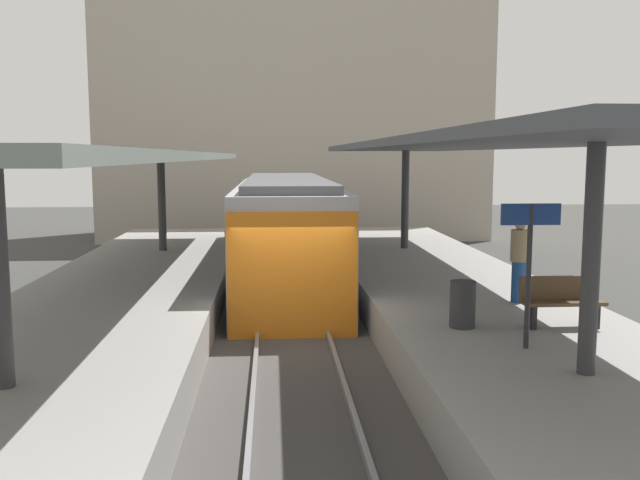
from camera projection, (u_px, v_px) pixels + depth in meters
The scene contains 14 objects.
ground_plane at pixel (293, 349), 13.84m from camera, with size 80.00×80.00×0.00m, color #383835.
platform_left at pixel (103, 328), 13.51m from camera, with size 4.40×28.00×1.00m, color gray.
platform_right at pixel (476, 322), 14.05m from camera, with size 4.40×28.00×1.00m, color gray.
track_ballast at pixel (293, 344), 13.83m from camera, with size 3.20×28.00×0.20m, color #423F3D.
rail_near_side at pixel (258, 337), 13.76m from camera, with size 0.08×28.00×0.14m, color slate.
rail_far_side at pixel (328, 335), 13.86m from camera, with size 0.08×28.00×0.14m, color slate.
commuter_train at pixel (286, 233), 19.47m from camera, with size 2.78×11.73×3.10m.
canopy_left at pixel (113, 158), 14.48m from camera, with size 4.18×21.00×2.99m.
canopy_right at pixel (462, 146), 14.99m from camera, with size 4.18×21.00×3.25m.
platform_bench at pixel (562, 300), 11.61m from camera, with size 1.40×0.41×0.86m.
platform_sign at pixel (530, 243), 10.14m from camera, with size 0.90×0.08×2.21m.
litter_bin at pixel (463, 304), 11.56m from camera, with size 0.44×0.44×0.80m, color #2D2D30.
passenger_near_bench at pixel (519, 259), 13.51m from camera, with size 0.36×0.36×1.68m.
station_building_backdrop at pixel (294, 123), 33.01m from camera, with size 18.00×6.00×11.00m, color #A89E8E.
Camera 1 is at (-0.40, -13.47, 3.91)m, focal length 38.06 mm.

